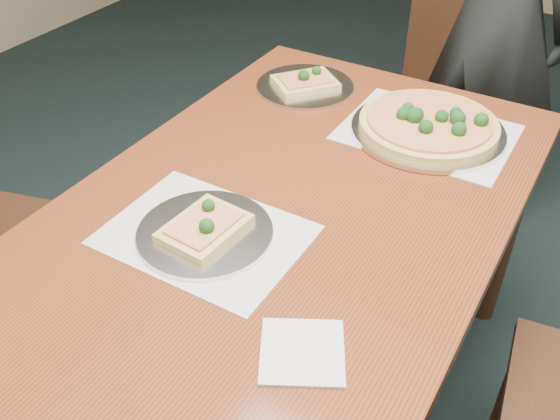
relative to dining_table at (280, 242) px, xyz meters
The scene contains 9 objects.
dining_table is the anchor object (origin of this frame).
chair_far 1.17m from the dining_table, 88.47° to the left, with size 0.44×0.44×0.91m.
diner 1.29m from the dining_table, 84.99° to the left, with size 0.58×0.38×1.58m, color black.
placemat_main 0.51m from the dining_table, 71.18° to the left, with size 0.42×0.32×0.00m, color white.
placemat_near 0.20m from the dining_table, 120.66° to the right, with size 0.40×0.30×0.00m, color white.
pizza_pan 0.51m from the dining_table, 70.96° to the left, with size 0.39×0.39×0.07m.
slice_plate_near 0.20m from the dining_table, 120.66° to the right, with size 0.28×0.28×0.06m.
slice_plate_far 0.59m from the dining_table, 113.42° to the left, with size 0.28×0.28×0.06m.
napkin 0.40m from the dining_table, 53.86° to the right, with size 0.14×0.14×0.01m, color white.
Camera 1 is at (0.29, -0.58, 1.58)m, focal length 40.00 mm.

